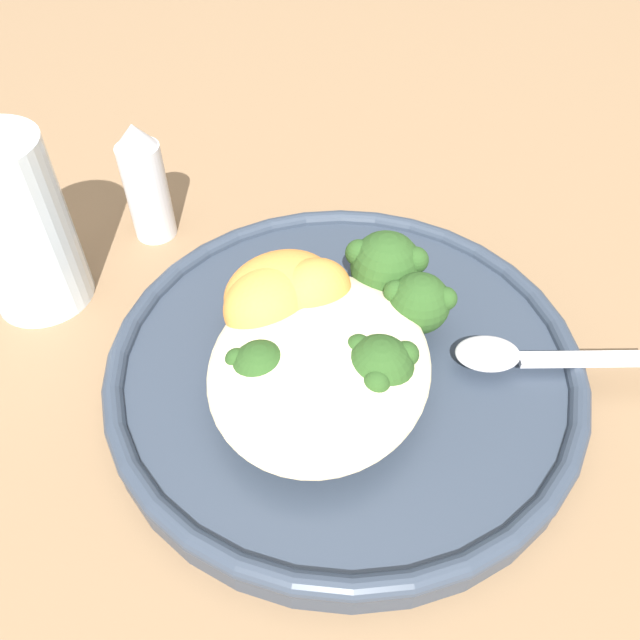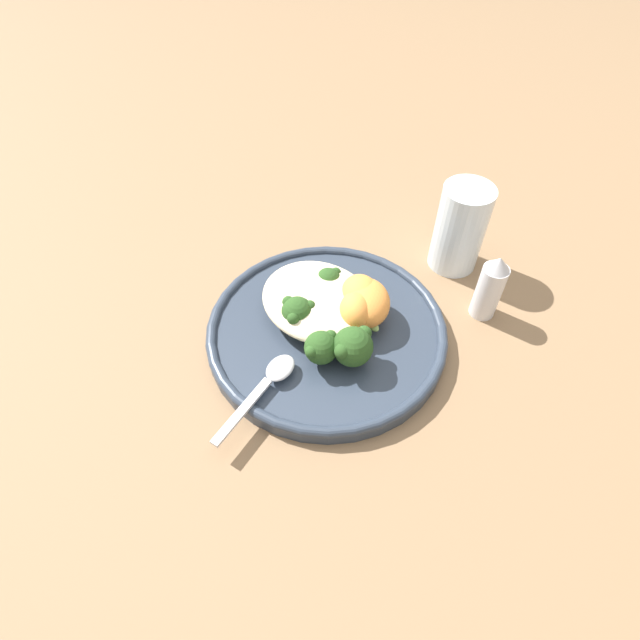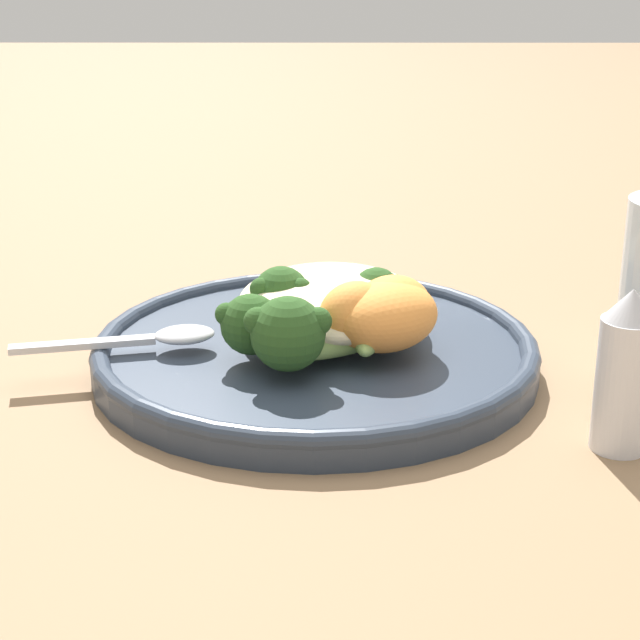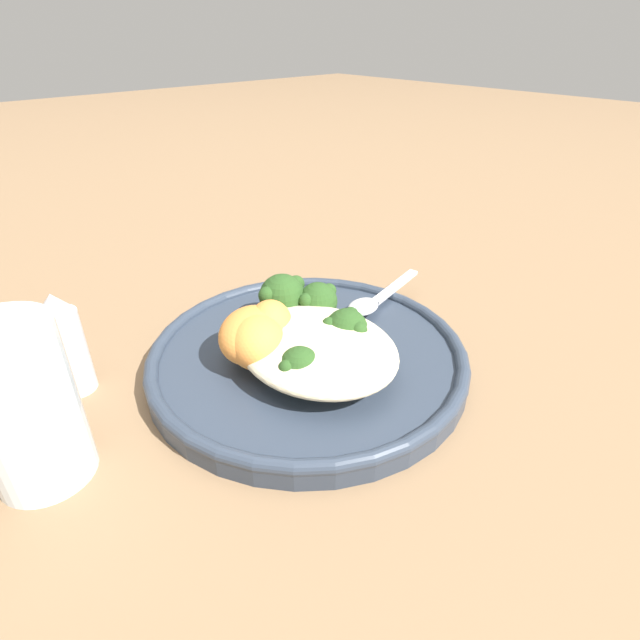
{
  "view_description": "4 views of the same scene",
  "coord_description": "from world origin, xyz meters",
  "px_view_note": "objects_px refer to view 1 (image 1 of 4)",
  "views": [
    {
      "loc": [
        -0.24,
        -0.04,
        0.29
      ],
      "look_at": [
        -0.01,
        0.0,
        0.05
      ],
      "focal_mm": 35.0,
      "sensor_mm": 36.0,
      "label": 1
    },
    {
      "loc": [
        0.24,
        -0.27,
        0.45
      ],
      "look_at": [
        -0.0,
        -0.03,
        0.05
      ],
      "focal_mm": 28.0,
      "sensor_mm": 36.0,
      "label": 2
    },
    {
      "loc": [
        0.6,
        -0.01,
        0.25
      ],
      "look_at": [
        0.0,
        -0.01,
        0.04
      ],
      "focal_mm": 60.0,
      "sensor_mm": 36.0,
      "label": 3
    },
    {
      "loc": [
        -0.28,
        0.22,
        0.26
      ],
      "look_at": [
        -0.0,
        -0.03,
        0.04
      ],
      "focal_mm": 28.0,
      "sensor_mm": 36.0,
      "label": 4
    }
  ],
  "objects_px": {
    "quinoa_mound": "(324,364)",
    "spoon": "(516,358)",
    "broccoli_stalk_0": "(275,348)",
    "salt_shaker": "(145,183)",
    "sweet_potato_chunk_0": "(313,293)",
    "water_glass": "(17,227)",
    "sweet_potato_chunk_2": "(269,304)",
    "broccoli_stalk_1": "(369,361)",
    "broccoli_stalk_2": "(395,305)",
    "broccoli_stalk_3": "(372,273)",
    "sweet_potato_chunk_1": "(281,291)",
    "plate": "(345,362)"
  },
  "relations": [
    {
      "from": "broccoli_stalk_1",
      "to": "spoon",
      "type": "relative_size",
      "value": 0.72
    },
    {
      "from": "quinoa_mound",
      "to": "broccoli_stalk_2",
      "type": "height_order",
      "value": "broccoli_stalk_2"
    },
    {
      "from": "broccoli_stalk_3",
      "to": "water_glass",
      "type": "bearing_deg",
      "value": 150.94
    },
    {
      "from": "water_glass",
      "to": "quinoa_mound",
      "type": "bearing_deg",
      "value": -104.63
    },
    {
      "from": "broccoli_stalk_3",
      "to": "broccoli_stalk_0",
      "type": "bearing_deg",
      "value": -158.42
    },
    {
      "from": "quinoa_mound",
      "to": "broccoli_stalk_3",
      "type": "bearing_deg",
      "value": -12.23
    },
    {
      "from": "broccoli_stalk_3",
      "to": "spoon",
      "type": "distance_m",
      "value": 0.1
    },
    {
      "from": "plate",
      "to": "salt_shaker",
      "type": "relative_size",
      "value": 3.1
    },
    {
      "from": "sweet_potato_chunk_0",
      "to": "salt_shaker",
      "type": "relative_size",
      "value": 0.53
    },
    {
      "from": "broccoli_stalk_3",
      "to": "sweet_potato_chunk_1",
      "type": "height_order",
      "value": "broccoli_stalk_3"
    },
    {
      "from": "broccoli_stalk_0",
      "to": "broccoli_stalk_1",
      "type": "relative_size",
      "value": 1.15
    },
    {
      "from": "broccoli_stalk_1",
      "to": "sweet_potato_chunk_0",
      "type": "relative_size",
      "value": 1.88
    },
    {
      "from": "plate",
      "to": "salt_shaker",
      "type": "height_order",
      "value": "salt_shaker"
    },
    {
      "from": "broccoli_stalk_2",
      "to": "sweet_potato_chunk_2",
      "type": "xyz_separation_m",
      "value": [
        -0.02,
        0.07,
        0.0
      ]
    },
    {
      "from": "broccoli_stalk_0",
      "to": "broccoli_stalk_3",
      "type": "bearing_deg",
      "value": 153.09
    },
    {
      "from": "broccoli_stalk_2",
      "to": "quinoa_mound",
      "type": "bearing_deg",
      "value": -128.38
    },
    {
      "from": "plate",
      "to": "broccoli_stalk_1",
      "type": "relative_size",
      "value": 3.1
    },
    {
      "from": "broccoli_stalk_0",
      "to": "salt_shaker",
      "type": "xyz_separation_m",
      "value": [
        0.12,
        0.12,
        0.01
      ]
    },
    {
      "from": "broccoli_stalk_3",
      "to": "spoon",
      "type": "bearing_deg",
      "value": -57.15
    },
    {
      "from": "quinoa_mound",
      "to": "broccoli_stalk_2",
      "type": "distance_m",
      "value": 0.06
    },
    {
      "from": "broccoli_stalk_2",
      "to": "broccoli_stalk_3",
      "type": "bearing_deg",
      "value": 122.75
    },
    {
      "from": "sweet_potato_chunk_1",
      "to": "water_glass",
      "type": "height_order",
      "value": "water_glass"
    },
    {
      "from": "sweet_potato_chunk_0",
      "to": "broccoli_stalk_0",
      "type": "bearing_deg",
      "value": 161.19
    },
    {
      "from": "broccoli_stalk_1",
      "to": "broccoli_stalk_2",
      "type": "distance_m",
      "value": 0.05
    },
    {
      "from": "broccoli_stalk_2",
      "to": "sweet_potato_chunk_1",
      "type": "relative_size",
      "value": 1.53
    },
    {
      "from": "broccoli_stalk_1",
      "to": "salt_shaker",
      "type": "relative_size",
      "value": 1.0
    },
    {
      "from": "sweet_potato_chunk_1",
      "to": "sweet_potato_chunk_0",
      "type": "bearing_deg",
      "value": -85.68
    },
    {
      "from": "broccoli_stalk_0",
      "to": "broccoli_stalk_2",
      "type": "height_order",
      "value": "broccoli_stalk_2"
    },
    {
      "from": "sweet_potato_chunk_0",
      "to": "salt_shaker",
      "type": "bearing_deg",
      "value": 58.27
    },
    {
      "from": "sweet_potato_chunk_0",
      "to": "spoon",
      "type": "distance_m",
      "value": 0.12
    },
    {
      "from": "sweet_potato_chunk_1",
      "to": "water_glass",
      "type": "bearing_deg",
      "value": 87.14
    },
    {
      "from": "broccoli_stalk_0",
      "to": "water_glass",
      "type": "bearing_deg",
      "value": -97.52
    },
    {
      "from": "plate",
      "to": "water_glass",
      "type": "relative_size",
      "value": 2.4
    },
    {
      "from": "quinoa_mound",
      "to": "broccoli_stalk_3",
      "type": "height_order",
      "value": "broccoli_stalk_3"
    },
    {
      "from": "broccoli_stalk_1",
      "to": "salt_shaker",
      "type": "distance_m",
      "value": 0.21
    },
    {
      "from": "broccoli_stalk_1",
      "to": "spoon",
      "type": "distance_m",
      "value": 0.08
    },
    {
      "from": "quinoa_mound",
      "to": "sweet_potato_chunk_2",
      "type": "relative_size",
      "value": 2.42
    },
    {
      "from": "spoon",
      "to": "broccoli_stalk_3",
      "type": "bearing_deg",
      "value": 144.8
    },
    {
      "from": "sweet_potato_chunk_2",
      "to": "sweet_potato_chunk_0",
      "type": "bearing_deg",
      "value": -60.0
    },
    {
      "from": "quinoa_mound",
      "to": "spoon",
      "type": "bearing_deg",
      "value": -71.65
    },
    {
      "from": "broccoli_stalk_2",
      "to": "broccoli_stalk_1",
      "type": "bearing_deg",
      "value": -106.74
    },
    {
      "from": "sweet_potato_chunk_2",
      "to": "spoon",
      "type": "relative_size",
      "value": 0.46
    },
    {
      "from": "broccoli_stalk_0",
      "to": "broccoli_stalk_2",
      "type": "relative_size",
      "value": 0.98
    },
    {
      "from": "spoon",
      "to": "quinoa_mound",
      "type": "bearing_deg",
      "value": -173.81
    },
    {
      "from": "sweet_potato_chunk_1",
      "to": "salt_shaker",
      "type": "xyz_separation_m",
      "value": [
        0.09,
        0.12,
        0.0
      ]
    },
    {
      "from": "broccoli_stalk_2",
      "to": "sweet_potato_chunk_0",
      "type": "relative_size",
      "value": 2.2
    },
    {
      "from": "sweet_potato_chunk_0",
      "to": "water_glass",
      "type": "distance_m",
      "value": 0.18
    },
    {
      "from": "plate",
      "to": "broccoli_stalk_3",
      "type": "bearing_deg",
      "value": -9.14
    },
    {
      "from": "salt_shaker",
      "to": "sweet_potato_chunk_1",
      "type": "bearing_deg",
      "value": -126.05
    },
    {
      "from": "plate",
      "to": "sweet_potato_chunk_2",
      "type": "relative_size",
      "value": 4.81
    }
  ]
}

